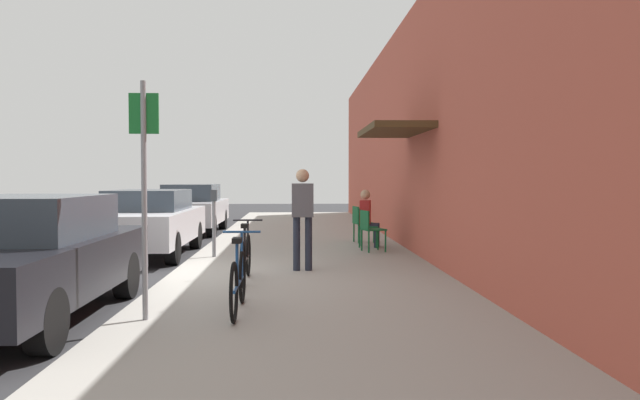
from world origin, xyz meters
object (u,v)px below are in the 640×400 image
at_px(seated_patron_1, 368,216).
at_px(pedestrian_standing, 303,211).
at_px(street_sign, 144,181).
at_px(bicycle_0, 238,281).
at_px(parked_car_0, 25,257).
at_px(cafe_chair_2, 361,222).
at_px(parked_car_2, 191,208).
at_px(parked_car_1, 148,222).
at_px(bicycle_1, 246,258).
at_px(cafe_chair_1, 365,225).
at_px(parking_meter, 214,218).
at_px(cafe_chair_0, 370,228).

distance_m(seated_patron_1, pedestrian_standing, 3.76).
bearing_deg(street_sign, bicycle_0, 18.13).
bearing_deg(parked_car_0, cafe_chair_2, 57.38).
height_order(bicycle_0, pedestrian_standing, pedestrian_standing).
bearing_deg(bicycle_0, pedestrian_standing, 76.06).
relative_size(parked_car_0, street_sign, 1.69).
distance_m(bicycle_0, pedestrian_standing, 3.31).
xyz_separation_m(parked_car_0, pedestrian_standing, (3.27, 2.98, 0.37)).
xyz_separation_m(parked_car_2, bicycle_0, (2.48, -11.64, -0.28)).
relative_size(parked_car_1, bicycle_1, 2.57).
relative_size(parked_car_2, cafe_chair_1, 5.06).
xyz_separation_m(parked_car_1, bicycle_0, (2.48, -6.14, -0.26)).
xyz_separation_m(parked_car_2, cafe_chair_2, (4.72, -4.08, -0.14)).
xyz_separation_m(street_sign, bicycle_0, (0.98, 0.32, -1.16)).
distance_m(parked_car_0, bicycle_0, 2.51).
height_order(parking_meter, cafe_chair_0, parking_meter).
xyz_separation_m(cafe_chair_0, cafe_chair_1, (-0.00, 0.86, 0.00)).
bearing_deg(bicycle_1, parked_car_2, 104.12).
distance_m(seated_patron_1, cafe_chair_2, 0.99).
relative_size(bicycle_1, pedestrian_standing, 1.01).
distance_m(parked_car_0, cafe_chair_0, 7.30).
relative_size(parked_car_2, bicycle_1, 2.57).
bearing_deg(parked_car_2, cafe_chair_1, -46.86).
distance_m(cafe_chair_0, cafe_chair_2, 1.82).
xyz_separation_m(parking_meter, cafe_chair_2, (3.17, 2.54, -0.26)).
height_order(parking_meter, cafe_chair_2, parking_meter).
height_order(parking_meter, bicycle_0, parking_meter).
xyz_separation_m(parked_car_0, parked_car_1, (0.00, 5.96, -0.01)).
distance_m(bicycle_1, cafe_chair_0, 4.32).
height_order(parked_car_2, cafe_chair_2, parked_car_2).
bearing_deg(seated_patron_1, street_sign, -115.42).
bearing_deg(seated_patron_1, parking_meter, -154.05).
height_order(cafe_chair_1, seated_patron_1, seated_patron_1).
distance_m(parked_car_1, bicycle_0, 6.63).
xyz_separation_m(bicycle_1, cafe_chair_1, (2.32, 4.50, 0.14)).
relative_size(bicycle_1, seated_patron_1, 1.33).
distance_m(parking_meter, bicycle_0, 5.11).
xyz_separation_m(parked_car_0, cafe_chair_2, (4.72, 7.38, -0.13)).
distance_m(parking_meter, bicycle_1, 3.06).
xyz_separation_m(bicycle_0, seated_patron_1, (2.30, 6.58, 0.34)).
height_order(parked_car_2, cafe_chair_1, parked_car_2).
relative_size(parked_car_1, street_sign, 1.69).
relative_size(parked_car_1, parking_meter, 3.33).
xyz_separation_m(parked_car_2, parking_meter, (1.55, -6.63, 0.13)).
bearing_deg(bicycle_0, parking_meter, 100.56).
relative_size(parked_car_2, street_sign, 1.69).
bearing_deg(parked_car_1, bicycle_0, -67.96).
distance_m(parking_meter, cafe_chair_0, 3.27).
relative_size(bicycle_0, cafe_chair_2, 1.97).
bearing_deg(parked_car_0, seated_patron_1, 53.27).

